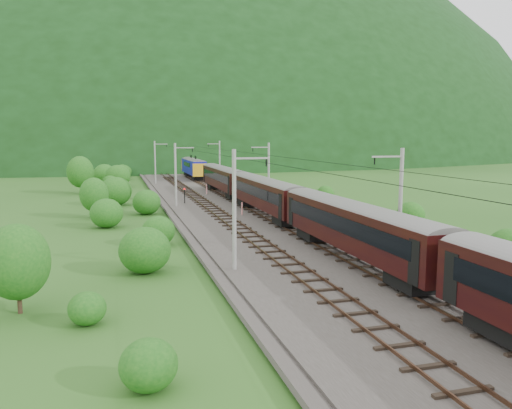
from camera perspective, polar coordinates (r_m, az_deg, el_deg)
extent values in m
plane|color=#214816|center=(35.63, 7.36, -7.11)|extent=(600.00, 600.00, 0.00)
cube|color=#38332D|center=(44.71, 2.29, -3.79)|extent=(14.00, 220.00, 0.30)
cube|color=#543524|center=(43.78, -1.59, -3.58)|extent=(0.08, 220.00, 0.15)
cube|color=#543524|center=(44.15, 0.21, -3.48)|extent=(0.08, 220.00, 0.15)
cube|color=black|center=(43.99, -0.69, -3.70)|extent=(2.40, 220.00, 0.12)
cube|color=#543524|center=(45.19, 4.32, -3.24)|extent=(0.08, 220.00, 0.15)
cube|color=#543524|center=(45.70, 6.01, -3.14)|extent=(0.08, 220.00, 0.15)
cube|color=black|center=(45.46, 5.17, -3.35)|extent=(2.40, 220.00, 0.12)
cylinder|color=gray|center=(32.83, -2.50, -0.66)|extent=(0.28, 0.28, 8.00)
cube|color=gray|center=(32.81, -0.49, 5.31)|extent=(2.40, 0.12, 0.12)
cylinder|color=black|center=(33.10, 1.19, 4.81)|extent=(0.10, 0.10, 0.50)
cylinder|color=gray|center=(64.22, -9.18, 3.38)|extent=(0.28, 0.28, 8.00)
cube|color=gray|center=(64.21, -8.17, 6.44)|extent=(2.40, 0.12, 0.12)
cylinder|color=black|center=(64.36, -7.28, 6.19)|extent=(0.10, 0.10, 0.50)
cylinder|color=gray|center=(96.01, -11.46, 4.75)|extent=(0.28, 0.28, 8.00)
cube|color=gray|center=(96.00, -10.80, 6.80)|extent=(2.40, 0.12, 0.12)
cylinder|color=black|center=(96.10, -10.20, 6.64)|extent=(0.10, 0.10, 0.50)
cylinder|color=gray|center=(127.91, -12.61, 5.44)|extent=(0.28, 0.28, 8.00)
cube|color=gray|center=(127.90, -12.12, 6.98)|extent=(2.40, 0.12, 0.12)
cylinder|color=black|center=(127.97, -11.66, 6.85)|extent=(0.10, 0.10, 0.50)
cylinder|color=gray|center=(159.84, -13.30, 5.85)|extent=(0.28, 0.28, 8.00)
cube|color=gray|center=(159.84, -12.91, 7.08)|extent=(2.40, 0.12, 0.12)
cylinder|color=black|center=(159.90, -12.55, 6.98)|extent=(0.10, 0.10, 0.50)
cylinder|color=gray|center=(37.67, 16.17, 0.13)|extent=(0.28, 0.28, 8.00)
cube|color=gray|center=(36.76, 14.78, 5.32)|extent=(2.40, 0.12, 0.12)
cylinder|color=black|center=(36.27, 13.40, 4.86)|extent=(0.10, 0.10, 0.50)
cylinder|color=gray|center=(66.82, 1.46, 3.65)|extent=(0.28, 0.28, 8.00)
cube|color=gray|center=(66.31, 0.48, 6.56)|extent=(2.40, 0.12, 0.12)
cylinder|color=black|center=(66.04, -0.36, 6.29)|extent=(0.10, 0.10, 0.50)
cylinder|color=gray|center=(97.77, -4.17, 4.94)|extent=(0.28, 0.28, 8.00)
cube|color=gray|center=(97.42, -4.89, 6.92)|extent=(2.40, 0.12, 0.12)
cylinder|color=black|center=(97.24, -5.47, 6.73)|extent=(0.10, 0.10, 0.50)
cylinder|color=gray|center=(129.23, -7.09, 5.59)|extent=(0.28, 0.28, 8.00)
cube|color=gray|center=(128.97, -7.65, 7.08)|extent=(2.40, 0.12, 0.12)
cylinder|color=black|center=(128.83, -8.09, 6.94)|extent=(0.10, 0.10, 0.50)
cylinder|color=gray|center=(160.90, -8.87, 5.97)|extent=(0.28, 0.28, 8.00)
cube|color=gray|center=(160.69, -9.32, 7.17)|extent=(2.40, 0.12, 0.12)
cylinder|color=black|center=(160.58, -9.68, 7.06)|extent=(0.10, 0.10, 0.50)
cylinder|color=black|center=(43.16, -0.70, 5.10)|extent=(0.03, 198.00, 0.03)
cylinder|color=black|center=(44.66, 5.28, 5.16)|extent=(0.03, 198.00, 0.03)
ellipsoid|color=black|center=(292.06, -13.31, 5.78)|extent=(504.00, 360.00, 244.00)
cube|color=black|center=(24.74, 26.73, -12.25)|extent=(2.07, 3.01, 0.85)
cube|color=black|center=(35.72, 11.20, -2.50)|extent=(2.73, 20.71, 2.82)
cylinder|color=slate|center=(35.52, 11.25, -0.49)|extent=(2.73, 20.61, 2.73)
cube|color=black|center=(35.06, 9.20, -2.09)|extent=(0.05, 18.22, 1.08)
cube|color=black|center=(36.31, 13.16, -1.85)|extent=(0.05, 18.22, 1.08)
cube|color=black|center=(30.04, 17.47, -8.27)|extent=(2.07, 3.01, 0.85)
cube|color=black|center=(42.52, 6.68, -3.28)|extent=(2.07, 3.01, 0.85)
cube|color=black|center=(55.61, 1.03, 1.29)|extent=(2.73, 20.71, 2.82)
cylinder|color=slate|center=(55.48, 1.03, 2.59)|extent=(2.73, 20.61, 2.73)
cube|color=black|center=(55.18, -0.35, 1.59)|extent=(0.05, 18.22, 1.08)
cube|color=black|center=(55.99, 2.39, 1.68)|extent=(0.05, 18.22, 1.08)
cube|color=black|center=(49.04, 3.50, -1.77)|extent=(2.07, 3.01, 0.85)
cube|color=black|center=(62.75, -0.91, 0.34)|extent=(2.07, 3.01, 0.85)
cube|color=black|center=(76.43, -3.71, 3.05)|extent=(2.73, 20.71, 2.82)
cylinder|color=slate|center=(76.33, -3.71, 4.00)|extent=(2.73, 20.61, 2.73)
cube|color=black|center=(76.12, -4.73, 3.27)|extent=(0.05, 18.22, 1.08)
cube|color=black|center=(76.70, -2.70, 3.33)|extent=(0.05, 18.22, 1.08)
cube|color=black|center=(69.57, -2.42, 1.07)|extent=(2.07, 3.01, 0.85)
cube|color=black|center=(83.66, -4.75, 2.18)|extent=(2.07, 3.01, 0.85)
cube|color=#14159F|center=(105.93, -7.17, 4.32)|extent=(2.73, 16.94, 2.82)
cylinder|color=slate|center=(105.86, -7.19, 5.00)|extent=(2.73, 16.86, 2.73)
cube|color=black|center=(105.71, -7.92, 4.48)|extent=(0.05, 14.91, 1.08)
cube|color=black|center=(106.13, -6.44, 4.52)|extent=(0.05, 14.91, 1.08)
cube|color=black|center=(100.22, -6.63, 3.08)|extent=(2.07, 3.01, 0.85)
cube|color=black|center=(111.90, -7.62, 3.55)|extent=(2.07, 3.01, 0.85)
cube|color=gold|center=(114.11, -7.81, 4.46)|extent=(2.78, 0.50, 2.54)
cube|color=gold|center=(97.79, -6.43, 3.94)|extent=(2.78, 0.50, 2.54)
cube|color=black|center=(108.80, -7.43, 5.42)|extent=(0.08, 1.60, 0.85)
cylinder|color=red|center=(77.06, -5.66, 1.73)|extent=(0.16, 0.16, 1.49)
cylinder|color=red|center=(56.36, -1.61, -0.47)|extent=(0.16, 0.16, 1.46)
cylinder|color=black|center=(66.92, -8.16, 0.93)|extent=(0.13, 0.13, 1.86)
sphere|color=red|center=(66.82, -8.18, 1.76)|extent=(0.22, 0.22, 0.22)
ellipsoid|color=#195316|center=(19.23, -12.18, -17.49)|extent=(2.13, 2.13, 1.92)
ellipsoid|color=#195316|center=(26.07, -18.74, -11.19)|extent=(1.84, 1.84, 1.65)
ellipsoid|color=#195316|center=(34.32, -12.59, -5.12)|extent=(3.47, 3.47, 3.13)
ellipsoid|color=#195316|center=(42.74, -11.09, -2.96)|extent=(2.79, 2.79, 2.51)
ellipsoid|color=#195316|center=(52.21, -16.72, -0.96)|extent=(3.29, 3.29, 2.96)
ellipsoid|color=#195316|center=(59.87, -12.39, 0.26)|extent=(3.27, 3.27, 2.94)
ellipsoid|color=#195316|center=(68.94, -15.73, 1.48)|extent=(4.22, 4.22, 3.80)
ellipsoid|color=#195316|center=(75.96, -14.95, 1.41)|extent=(2.31, 2.31, 2.08)
ellipsoid|color=#195316|center=(85.92, -16.34, 2.29)|extent=(3.02, 3.02, 2.72)
ellipsoid|color=#195316|center=(93.54, -15.51, 3.15)|extent=(4.48, 4.48, 4.03)
ellipsoid|color=#195316|center=(101.35, -16.92, 3.37)|extent=(4.24, 4.24, 3.82)
ellipsoid|color=#195316|center=(109.15, -15.04, 3.59)|extent=(3.64, 3.64, 3.27)
ellipsoid|color=#195316|center=(117.73, -14.70, 3.70)|extent=(2.78, 2.78, 2.50)
ellipsoid|color=#195316|center=(126.22, -16.60, 4.27)|extent=(4.64, 4.64, 4.18)
cylinder|color=black|center=(28.83, -25.48, -8.76)|extent=(0.24, 0.24, 2.56)
ellipsoid|color=#195316|center=(28.47, -25.65, -5.92)|extent=(3.30, 3.30, 3.96)
cylinder|color=black|center=(58.92, -17.97, -0.28)|extent=(0.24, 0.24, 2.48)
ellipsoid|color=#195316|center=(58.75, -18.02, 1.09)|extent=(3.19, 3.19, 3.83)
cylinder|color=black|center=(84.71, -19.39, 2.27)|extent=(0.24, 0.24, 3.27)
ellipsoid|color=#195316|center=(84.56, -19.45, 3.54)|extent=(4.21, 4.21, 5.05)
ellipsoid|color=#195316|center=(37.93, 26.94, -4.90)|extent=(2.98, 2.98, 2.68)
ellipsoid|color=#195316|center=(51.19, 17.24, -1.40)|extent=(2.80, 2.80, 2.52)
ellipsoid|color=#195316|center=(68.77, 7.91, 1.03)|extent=(2.48, 2.48, 2.23)
ellipsoid|color=#195316|center=(81.75, 2.61, 1.96)|extent=(1.87, 1.87, 1.69)
ellipsoid|color=#195316|center=(99.31, -1.56, 3.09)|extent=(2.21, 2.21, 1.99)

